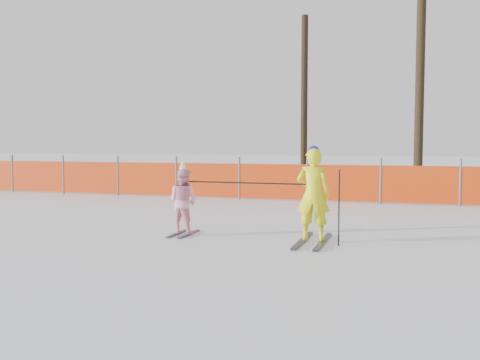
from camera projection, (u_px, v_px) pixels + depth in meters
ground at (231, 241)px, 9.03m from camera, size 120.00×120.00×0.00m
adult at (313, 195)px, 8.85m from camera, size 0.56×1.57×1.61m
child at (183, 200)px, 9.61m from camera, size 0.64×0.88×1.35m
ski_poles at (278, 192)px, 8.96m from camera, size 2.70×0.28×1.24m
safety_fence at (201, 180)px, 15.95m from camera, size 17.80×0.06×1.25m
tree_trunks at (410, 96)px, 18.21m from camera, size 7.09×1.96×7.02m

